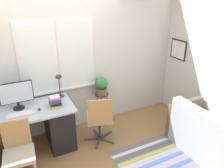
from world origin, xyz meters
The scene contains 15 objects.
ground_plane centered at (0.00, 0.00, 0.00)m, with size 14.00×14.00×0.00m, color #9E7042.
wall_back_with_window centered at (0.00, 0.81, 1.35)m, with size 9.00×0.12×2.70m.
wall_right_with_picture centered at (2.52, 0.00, 1.35)m, with size 0.08×9.00×2.70m.
desk centered at (-0.66, 0.37, 0.41)m, with size 1.67×0.73×0.78m.
monitor centered at (-0.62, 0.47, 1.02)m, with size 0.49×0.17×0.44m.
keyboard centered at (-0.63, 0.26, 0.78)m, with size 0.38×0.14×0.02m.
mouse centered at (-0.35, 0.28, 0.79)m, with size 0.03×0.06×0.03m.
desk_lamp centered at (0.06, 0.60, 1.06)m, with size 0.13×0.13×0.40m.
book_stack centered at (-0.10, 0.29, 0.86)m, with size 0.20×0.17×0.17m.
desk_chair_wooden centered at (-0.74, -0.18, 0.48)m, with size 0.43×0.44×0.88m.
office_chair_swivel centered at (0.57, 0.09, 0.48)m, with size 0.55×0.57×0.90m.
couch_loveseat centered at (2.02, -0.96, 0.30)m, with size 0.75×1.31×0.84m.
plant_stand centered at (0.85, 0.63, 0.56)m, with size 0.26×0.26×0.64m.
potted_plant centered at (0.85, 0.63, 0.82)m, with size 0.25×0.25×0.34m.
floor_rug_striped centered at (1.31, -0.68, 0.00)m, with size 1.51×0.88×0.01m.
Camera 1 is at (-0.65, -2.83, 2.46)m, focal length 35.00 mm.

